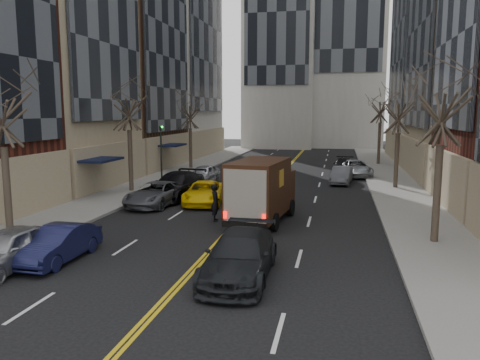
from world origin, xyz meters
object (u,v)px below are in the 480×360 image
object	(u,v)px
taxi	(204,193)
pedestrian	(215,203)
observer_sedan	(240,256)
ups_truck	(262,191)

from	to	relation	value
taxi	pedestrian	distance (m)	4.53
taxi	pedestrian	world-z (taller)	pedestrian
observer_sedan	pedestrian	bearing A→B (deg)	109.57
taxi	observer_sedan	bearing A→B (deg)	-76.42
ups_truck	observer_sedan	size ratio (longest dim) A/B	1.15
taxi	pedestrian	bearing A→B (deg)	-74.78
ups_truck	taxi	distance (m)	5.74
observer_sedan	taxi	xyz separation A→B (m)	(-4.64, 11.75, -0.09)
ups_truck	pedestrian	xyz separation A→B (m)	(-2.31, -0.23, -0.64)
observer_sedan	taxi	bearing A→B (deg)	110.48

